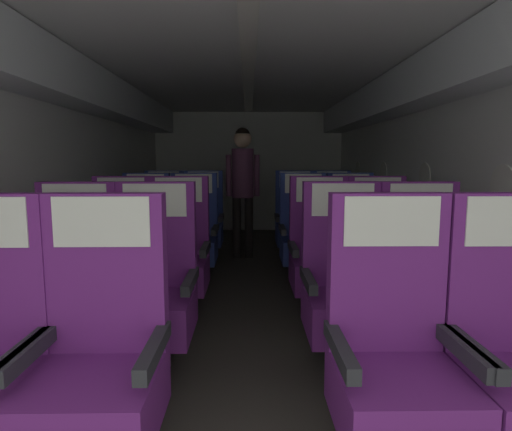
{
  "coord_description": "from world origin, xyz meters",
  "views": [
    {
      "loc": [
        -0.0,
        -0.28,
        1.26
      ],
      "look_at": [
        0.06,
        3.36,
        0.79
      ],
      "focal_mm": 30.07,
      "sensor_mm": 36.0,
      "label": 1
    }
  ],
  "objects_px": {
    "seat_b_right_window": "(345,290)",
    "seat_c_right_window": "(321,257)",
    "seat_a_left_aisle": "(100,364)",
    "seat_b_left_aisle": "(155,292)",
    "seat_a_right_window": "(395,362)",
    "seat_b_right_aisle": "(424,291)",
    "seat_d_right_aisle": "(352,236)",
    "seat_d_left_aisle": "(194,237)",
    "seat_e_left_window": "(164,224)",
    "seat_c_right_aisle": "(379,257)",
    "seat_c_left_aisle": "(179,257)",
    "flight_attendant": "(243,178)",
    "seat_e_right_aisle": "(333,223)",
    "seat_e_right_window": "(295,223)",
    "seat_d_right_window": "(304,236)",
    "seat_b_left_window": "(74,293)",
    "seat_c_left_window": "(121,258)",
    "seat_d_left_window": "(145,237)",
    "seat_e_left_aisle": "(203,224)"
  },
  "relations": [
    {
      "from": "seat_a_right_window",
      "to": "seat_e_right_aisle",
      "type": "relative_size",
      "value": 1.0
    },
    {
      "from": "seat_b_right_window",
      "to": "seat_c_right_window",
      "type": "height_order",
      "value": "same"
    },
    {
      "from": "seat_c_left_aisle",
      "to": "flight_attendant",
      "type": "bearing_deg",
      "value": 76.53
    },
    {
      "from": "seat_b_left_aisle",
      "to": "seat_e_right_aisle",
      "type": "relative_size",
      "value": 1.0
    },
    {
      "from": "seat_d_left_aisle",
      "to": "seat_e_left_window",
      "type": "height_order",
      "value": "same"
    },
    {
      "from": "seat_b_right_aisle",
      "to": "seat_d_left_aisle",
      "type": "xyz_separation_m",
      "value": [
        -1.62,
        1.86,
        0.0
      ]
    },
    {
      "from": "seat_c_right_aisle",
      "to": "seat_d_left_aisle",
      "type": "relative_size",
      "value": 1.0
    },
    {
      "from": "seat_a_right_window",
      "to": "seat_b_left_window",
      "type": "height_order",
      "value": "same"
    },
    {
      "from": "seat_b_right_aisle",
      "to": "seat_d_left_aisle",
      "type": "relative_size",
      "value": 1.0
    },
    {
      "from": "seat_a_left_aisle",
      "to": "seat_b_right_window",
      "type": "height_order",
      "value": "same"
    },
    {
      "from": "seat_a_left_aisle",
      "to": "seat_b_left_aisle",
      "type": "xyz_separation_m",
      "value": [
        0.01,
        0.92,
        0.0
      ]
    },
    {
      "from": "seat_d_left_aisle",
      "to": "seat_e_right_aisle",
      "type": "distance_m",
      "value": 1.86
    },
    {
      "from": "seat_a_left_aisle",
      "to": "seat_d_left_aisle",
      "type": "xyz_separation_m",
      "value": [
        0.01,
        2.77,
        0.0
      ]
    },
    {
      "from": "seat_d_right_window",
      "to": "seat_e_left_window",
      "type": "relative_size",
      "value": 1.0
    },
    {
      "from": "seat_b_left_window",
      "to": "seat_e_left_window",
      "type": "bearing_deg",
      "value": 90.27
    },
    {
      "from": "seat_b_right_aisle",
      "to": "seat_e_right_window",
      "type": "height_order",
      "value": "same"
    },
    {
      "from": "seat_a_right_window",
      "to": "seat_c_right_window",
      "type": "distance_m",
      "value": 1.83
    },
    {
      "from": "seat_c_left_aisle",
      "to": "seat_e_left_window",
      "type": "bearing_deg",
      "value": 104.73
    },
    {
      "from": "seat_c_left_aisle",
      "to": "seat_b_left_aisle",
      "type": "bearing_deg",
      "value": -89.77
    },
    {
      "from": "seat_b_left_aisle",
      "to": "seat_e_right_window",
      "type": "height_order",
      "value": "same"
    },
    {
      "from": "seat_a_right_window",
      "to": "seat_b_right_aisle",
      "type": "relative_size",
      "value": 1.0
    },
    {
      "from": "seat_c_left_window",
      "to": "seat_c_left_aisle",
      "type": "height_order",
      "value": "same"
    },
    {
      "from": "seat_c_right_window",
      "to": "flight_attendant",
      "type": "distance_m",
      "value": 2.25
    },
    {
      "from": "seat_c_right_aisle",
      "to": "seat_c_right_window",
      "type": "xyz_separation_m",
      "value": [
        -0.48,
        0.01,
        0.0
      ]
    },
    {
      "from": "seat_a_right_window",
      "to": "seat_e_left_window",
      "type": "height_order",
      "value": "same"
    },
    {
      "from": "seat_c_right_aisle",
      "to": "seat_e_left_aisle",
      "type": "xyz_separation_m",
      "value": [
        -1.63,
        1.85,
        0.0
      ]
    },
    {
      "from": "seat_b_left_window",
      "to": "seat_a_right_window",
      "type": "bearing_deg",
      "value": -29.38
    },
    {
      "from": "seat_c_right_window",
      "to": "seat_d_right_aisle",
      "type": "distance_m",
      "value": 1.05
    },
    {
      "from": "seat_b_left_window",
      "to": "seat_e_right_window",
      "type": "xyz_separation_m",
      "value": [
        1.62,
        2.78,
        0.0
      ]
    },
    {
      "from": "seat_d_right_aisle",
      "to": "flight_attendant",
      "type": "bearing_deg",
      "value": 134.78
    },
    {
      "from": "seat_b_left_aisle",
      "to": "seat_a_right_window",
      "type": "bearing_deg",
      "value": -38.98
    },
    {
      "from": "seat_d_left_window",
      "to": "seat_d_right_aisle",
      "type": "distance_m",
      "value": 2.12
    },
    {
      "from": "seat_a_left_aisle",
      "to": "seat_a_right_window",
      "type": "bearing_deg",
      "value": -0.24
    },
    {
      "from": "seat_c_left_aisle",
      "to": "seat_e_right_aisle",
      "type": "distance_m",
      "value": 2.46
    },
    {
      "from": "seat_a_left_aisle",
      "to": "seat_c_right_aisle",
      "type": "relative_size",
      "value": 1.0
    },
    {
      "from": "seat_d_right_aisle",
      "to": "seat_d_left_aisle",
      "type": "bearing_deg",
      "value": 179.72
    },
    {
      "from": "seat_b_left_window",
      "to": "seat_d_left_window",
      "type": "height_order",
      "value": "same"
    },
    {
      "from": "seat_d_right_aisle",
      "to": "seat_e_left_window",
      "type": "distance_m",
      "value": 2.31
    },
    {
      "from": "seat_b_right_aisle",
      "to": "seat_c_right_aisle",
      "type": "relative_size",
      "value": 1.0
    },
    {
      "from": "seat_b_left_window",
      "to": "seat_b_right_window",
      "type": "distance_m",
      "value": 1.62
    },
    {
      "from": "seat_b_right_aisle",
      "to": "seat_a_right_window",
      "type": "bearing_deg",
      "value": -117.93
    },
    {
      "from": "seat_c_left_window",
      "to": "seat_d_left_window",
      "type": "bearing_deg",
      "value": 91.15
    },
    {
      "from": "seat_b_right_window",
      "to": "seat_c_right_aisle",
      "type": "bearing_deg",
      "value": 61.7
    },
    {
      "from": "seat_b_left_window",
      "to": "seat_d_right_window",
      "type": "bearing_deg",
      "value": 49.14
    },
    {
      "from": "seat_a_right_window",
      "to": "seat_c_right_window",
      "type": "bearing_deg",
      "value": 89.59
    },
    {
      "from": "seat_e_left_window",
      "to": "seat_b_left_window",
      "type": "bearing_deg",
      "value": -89.73
    },
    {
      "from": "seat_a_right_window",
      "to": "seat_e_left_window",
      "type": "bearing_deg",
      "value": 113.84
    },
    {
      "from": "seat_d_right_aisle",
      "to": "seat_a_left_aisle",
      "type": "bearing_deg",
      "value": -120.74
    },
    {
      "from": "seat_b_left_window",
      "to": "seat_c_left_window",
      "type": "bearing_deg",
      "value": 89.72
    },
    {
      "from": "seat_b_right_window",
      "to": "seat_d_right_aisle",
      "type": "height_order",
      "value": "same"
    }
  ]
}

